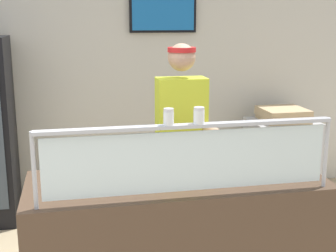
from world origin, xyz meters
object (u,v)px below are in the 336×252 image
(worker_figure, at_px, (182,141))
(parmesan_shaker, at_px, (169,118))
(pepper_flake_shaker, at_px, (199,116))
(pizza_box_stack, at_px, (283,115))
(pizza_tray, at_px, (195,172))
(pizza_server, at_px, (194,170))

(worker_figure, bearing_deg, parmesan_shaker, -107.48)
(pepper_flake_shaker, bearing_deg, worker_figure, 81.61)
(pepper_flake_shaker, xyz_separation_m, pizza_box_stack, (1.53, 2.11, -0.48))
(pizza_tray, height_order, pepper_flake_shaker, pepper_flake_shaker)
(pizza_tray, relative_size, pizza_server, 1.44)
(pizza_server, distance_m, pizza_box_stack, 2.29)
(parmesan_shaker, relative_size, worker_figure, 0.05)
(pepper_flake_shaker, relative_size, pizza_box_stack, 0.19)
(parmesan_shaker, bearing_deg, pizza_box_stack, 51.23)
(worker_figure, bearing_deg, pizza_tray, -95.77)
(pizza_box_stack, bearing_deg, pepper_flake_shaker, -125.84)
(parmesan_shaker, relative_size, pizza_box_stack, 0.19)
(parmesan_shaker, bearing_deg, pizza_server, 54.76)
(parmesan_shaker, height_order, worker_figure, worker_figure)
(pizza_server, bearing_deg, worker_figure, 82.15)
(parmesan_shaker, xyz_separation_m, pepper_flake_shaker, (0.17, 0.00, 0.00))
(parmesan_shaker, xyz_separation_m, worker_figure, (0.32, 1.02, -0.41))
(pizza_tray, bearing_deg, parmesan_shaker, -125.14)
(pizza_tray, bearing_deg, pizza_box_stack, 50.52)
(pizza_server, distance_m, worker_figure, 0.68)
(worker_figure, bearing_deg, pizza_server, -96.71)
(pepper_flake_shaker, xyz_separation_m, worker_figure, (0.15, 1.02, -0.41))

